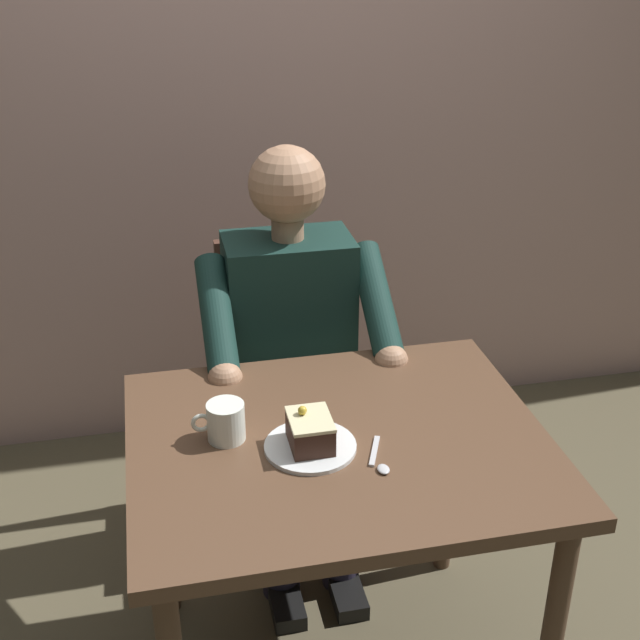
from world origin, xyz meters
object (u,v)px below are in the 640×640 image
chair (285,372)px  coffee_cup (225,421)px  dining_table (338,473)px  seated_person (295,356)px  dessert_spoon (379,461)px  cake_slice (310,431)px

chair → coffee_cup: 0.77m
dining_table → seated_person: 0.54m
dining_table → dessert_spoon: bearing=120.5°
dining_table → coffee_cup: 0.29m
coffee_cup → dessert_spoon: bearing=153.0°
chair → coffee_cup: (0.25, 0.67, 0.28)m
seated_person → coffee_cup: (0.25, 0.49, 0.13)m
dining_table → dessert_spoon: (-0.06, 0.11, 0.10)m
dining_table → seated_person: seated_person is taller
chair → coffee_cup: chair is taller
chair → dessert_spoon: 0.86m
seated_person → chair: bearing=-90.0°
chair → cake_slice: (0.07, 0.74, 0.28)m
seated_person → dessert_spoon: (-0.06, 0.65, 0.09)m
seated_person → dessert_spoon: 0.66m
dining_table → chair: size_ratio=1.02×
dining_table → coffee_cup: (0.25, -0.05, 0.14)m
coffee_cup → dessert_spoon: 0.35m
chair → dessert_spoon: chair is taller
dining_table → seated_person: bearing=-90.0°
dessert_spoon → seated_person: bearing=-84.4°
cake_slice → coffee_cup: size_ratio=0.97×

